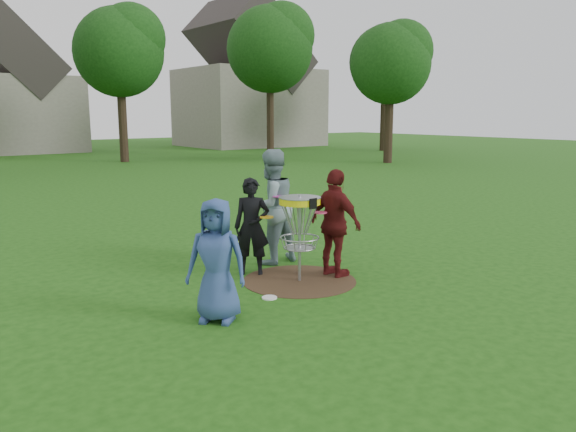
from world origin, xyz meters
TOP-DOWN VIEW (x-y plane):
  - ground at (0.00, 0.00)m, footprint 100.00×100.00m
  - dirt_patch at (0.00, 0.00)m, footprint 1.80×1.80m
  - player_blue at (-1.89, -0.72)m, footprint 0.89×0.91m
  - player_black at (-0.38, 0.78)m, footprint 0.69×0.65m
  - player_grey at (0.29, 1.18)m, footprint 1.02×0.82m
  - player_maroon at (0.63, -0.13)m, footprint 0.52×1.06m
  - disc_on_grass at (-0.87, -0.41)m, footprint 0.22×0.22m
  - disc_golf_basket at (0.00, -0.00)m, footprint 0.66×0.67m
  - held_discs at (-0.33, 0.19)m, footprint 2.21×1.74m
  - tree_row at (0.44, 20.67)m, footprint 51.20×17.42m
  - house_row at (4.78, 33.07)m, footprint 44.50×10.65m

SIDE VIEW (x-z plane):
  - ground at x=0.00m, z-range 0.00..0.00m
  - dirt_patch at x=0.00m, z-range 0.00..0.01m
  - disc_on_grass at x=-0.87m, z-range 0.00..0.02m
  - player_blue at x=-1.89m, z-range 0.00..1.58m
  - player_black at x=-0.38m, z-range 0.00..1.59m
  - player_maroon at x=0.63m, z-range 0.00..1.75m
  - player_grey at x=0.29m, z-range 0.00..2.01m
  - disc_golf_basket at x=0.00m, z-range 0.33..1.71m
  - held_discs at x=-0.33m, z-range 0.92..1.20m
  - house_row at x=4.78m, z-range -1.67..9.95m
  - tree_row at x=0.44m, z-range 1.26..11.16m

